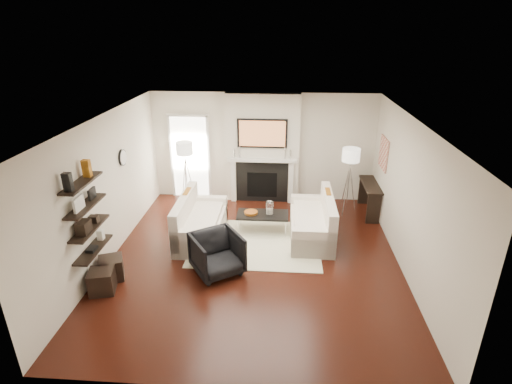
# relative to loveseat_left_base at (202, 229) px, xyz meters

# --- Properties ---
(room_envelope) EXTENTS (6.00, 6.00, 6.00)m
(room_envelope) POSITION_rel_loveseat_left_base_xyz_m (1.16, -0.76, 1.14)
(room_envelope) COLOR black
(room_envelope) RESTS_ON ground
(chimney_breast) EXTENTS (1.80, 0.25, 2.70)m
(chimney_breast) POSITION_rel_loveseat_left_base_xyz_m (1.16, 2.12, 1.14)
(chimney_breast) COLOR silver
(chimney_breast) RESTS_ON floor
(fireplace_surround) EXTENTS (1.30, 0.02, 1.04)m
(fireplace_surround) POSITION_rel_loveseat_left_base_xyz_m (1.16, 1.98, 0.31)
(fireplace_surround) COLOR black
(fireplace_surround) RESTS_ON floor
(firebox) EXTENTS (0.75, 0.02, 0.65)m
(firebox) POSITION_rel_loveseat_left_base_xyz_m (1.16, 1.98, 0.24)
(firebox) COLOR black
(firebox) RESTS_ON floor
(mantel_pilaster_l) EXTENTS (0.12, 0.08, 1.10)m
(mantel_pilaster_l) POSITION_rel_loveseat_left_base_xyz_m (0.44, 1.95, 0.34)
(mantel_pilaster_l) COLOR white
(mantel_pilaster_l) RESTS_ON floor
(mantel_pilaster_r) EXTENTS (0.12, 0.08, 1.10)m
(mantel_pilaster_r) POSITION_rel_loveseat_left_base_xyz_m (1.88, 1.95, 0.34)
(mantel_pilaster_r) COLOR white
(mantel_pilaster_r) RESTS_ON floor
(mantel_shelf) EXTENTS (1.70, 0.18, 0.07)m
(mantel_shelf) POSITION_rel_loveseat_left_base_xyz_m (1.16, 1.93, 0.91)
(mantel_shelf) COLOR white
(mantel_shelf) RESTS_ON chimney_breast
(tv_body) EXTENTS (1.20, 0.06, 0.70)m
(tv_body) POSITION_rel_loveseat_left_base_xyz_m (1.16, 1.96, 1.57)
(tv_body) COLOR black
(tv_body) RESTS_ON chimney_breast
(tv_screen) EXTENTS (1.10, 0.00, 0.62)m
(tv_screen) POSITION_rel_loveseat_left_base_xyz_m (1.16, 1.93, 1.57)
(tv_screen) COLOR #BF723F
(tv_screen) RESTS_ON tv_body
(candlestick_l_tall) EXTENTS (0.04, 0.04, 0.30)m
(candlestick_l_tall) POSITION_rel_loveseat_left_base_xyz_m (0.61, 1.94, 1.09)
(candlestick_l_tall) COLOR silver
(candlestick_l_tall) RESTS_ON mantel_shelf
(candlestick_l_short) EXTENTS (0.04, 0.04, 0.24)m
(candlestick_l_short) POSITION_rel_loveseat_left_base_xyz_m (0.48, 1.94, 1.06)
(candlestick_l_short) COLOR silver
(candlestick_l_short) RESTS_ON mantel_shelf
(candlestick_r_tall) EXTENTS (0.04, 0.04, 0.30)m
(candlestick_r_tall) POSITION_rel_loveseat_left_base_xyz_m (1.71, 1.94, 1.09)
(candlestick_r_tall) COLOR silver
(candlestick_r_tall) RESTS_ON mantel_shelf
(candlestick_r_short) EXTENTS (0.04, 0.04, 0.24)m
(candlestick_r_short) POSITION_rel_loveseat_left_base_xyz_m (1.84, 1.94, 1.06)
(candlestick_r_short) COLOR silver
(candlestick_r_short) RESTS_ON mantel_shelf
(hallway_panel) EXTENTS (0.90, 0.02, 2.10)m
(hallway_panel) POSITION_rel_loveseat_left_base_xyz_m (-0.69, 2.22, 0.84)
(hallway_panel) COLOR white
(hallway_panel) RESTS_ON floor
(door_trim_l) EXTENTS (0.06, 0.06, 2.16)m
(door_trim_l) POSITION_rel_loveseat_left_base_xyz_m (-1.17, 2.20, 0.84)
(door_trim_l) COLOR white
(door_trim_l) RESTS_ON floor
(door_trim_r) EXTENTS (0.06, 0.06, 2.16)m
(door_trim_r) POSITION_rel_loveseat_left_base_xyz_m (-0.21, 2.20, 0.84)
(door_trim_r) COLOR white
(door_trim_r) RESTS_ON floor
(door_trim_top) EXTENTS (1.02, 0.06, 0.06)m
(door_trim_top) POSITION_rel_loveseat_left_base_xyz_m (-0.69, 2.20, 1.92)
(door_trim_top) COLOR white
(door_trim_top) RESTS_ON wall_back
(rug) EXTENTS (2.60, 2.00, 0.01)m
(rug) POSITION_rel_loveseat_left_base_xyz_m (1.16, -0.17, -0.20)
(rug) COLOR #EAE6C0
(rug) RESTS_ON floor
(loveseat_left_base) EXTENTS (0.85, 1.80, 0.42)m
(loveseat_left_base) POSITION_rel_loveseat_left_base_xyz_m (0.00, 0.00, 0.00)
(loveseat_left_base) COLOR white
(loveseat_left_base) RESTS_ON floor
(loveseat_left_back) EXTENTS (0.18, 1.80, 0.80)m
(loveseat_left_back) POSITION_rel_loveseat_left_base_xyz_m (-0.33, 0.00, 0.32)
(loveseat_left_back) COLOR white
(loveseat_left_back) RESTS_ON floor
(loveseat_left_arm_n) EXTENTS (0.85, 0.18, 0.60)m
(loveseat_left_arm_n) POSITION_rel_loveseat_left_base_xyz_m (0.00, -0.81, 0.09)
(loveseat_left_arm_n) COLOR white
(loveseat_left_arm_n) RESTS_ON floor
(loveseat_left_arm_s) EXTENTS (0.85, 0.18, 0.60)m
(loveseat_left_arm_s) POSITION_rel_loveseat_left_base_xyz_m (0.00, 0.81, 0.09)
(loveseat_left_arm_s) COLOR white
(loveseat_left_arm_s) RESTS_ON floor
(loveseat_left_cushion) EXTENTS (0.63, 1.44, 0.10)m
(loveseat_left_cushion) POSITION_rel_loveseat_left_base_xyz_m (0.05, -0.00, 0.26)
(loveseat_left_cushion) COLOR white
(loveseat_left_cushion) RESTS_ON loveseat_left_base
(pillow_left_orange) EXTENTS (0.10, 0.42, 0.42)m
(pillow_left_orange) POSITION_rel_loveseat_left_base_xyz_m (-0.33, 0.30, 0.52)
(pillow_left_orange) COLOR #915611
(pillow_left_orange) RESTS_ON loveseat_left_cushion
(pillow_left_charcoal) EXTENTS (0.10, 0.40, 0.40)m
(pillow_left_charcoal) POSITION_rel_loveseat_left_base_xyz_m (-0.33, -0.30, 0.51)
(pillow_left_charcoal) COLOR black
(pillow_left_charcoal) RESTS_ON loveseat_left_cushion
(loveseat_right_base) EXTENTS (0.85, 1.80, 0.42)m
(loveseat_right_base) POSITION_rel_loveseat_left_base_xyz_m (2.30, 0.20, 0.00)
(loveseat_right_base) COLOR white
(loveseat_right_base) RESTS_ON floor
(loveseat_right_back) EXTENTS (0.18, 1.80, 0.80)m
(loveseat_right_back) POSITION_rel_loveseat_left_base_xyz_m (2.64, 0.20, 0.32)
(loveseat_right_back) COLOR white
(loveseat_right_back) RESTS_ON floor
(loveseat_right_arm_n) EXTENTS (0.85, 0.18, 0.60)m
(loveseat_right_arm_n) POSITION_rel_loveseat_left_base_xyz_m (2.30, -0.61, 0.09)
(loveseat_right_arm_n) COLOR white
(loveseat_right_arm_n) RESTS_ON floor
(loveseat_right_arm_s) EXTENTS (0.85, 0.18, 0.60)m
(loveseat_right_arm_s) POSITION_rel_loveseat_left_base_xyz_m (2.30, 1.01, 0.09)
(loveseat_right_arm_s) COLOR white
(loveseat_right_arm_s) RESTS_ON floor
(loveseat_right_cushion) EXTENTS (0.63, 1.44, 0.10)m
(loveseat_right_cushion) POSITION_rel_loveseat_left_base_xyz_m (2.25, 0.20, 0.26)
(loveseat_right_cushion) COLOR white
(loveseat_right_cushion) RESTS_ON loveseat_right_base
(pillow_right_orange) EXTENTS (0.10, 0.42, 0.42)m
(pillow_right_orange) POSITION_rel_loveseat_left_base_xyz_m (2.64, 0.50, 0.52)
(pillow_right_orange) COLOR #915611
(pillow_right_orange) RESTS_ON loveseat_right_cushion
(pillow_right_charcoal) EXTENTS (0.10, 0.40, 0.40)m
(pillow_right_charcoal) POSITION_rel_loveseat_left_base_xyz_m (2.64, -0.10, 0.51)
(pillow_right_charcoal) COLOR black
(pillow_right_charcoal) RESTS_ON loveseat_right_cushion
(coffee_table) EXTENTS (1.10, 0.55, 0.04)m
(coffee_table) POSITION_rel_loveseat_left_base_xyz_m (1.26, 0.37, 0.19)
(coffee_table) COLOR black
(coffee_table) RESTS_ON floor
(coffee_leg_nw) EXTENTS (0.02, 0.02, 0.38)m
(coffee_leg_nw) POSITION_rel_loveseat_left_base_xyz_m (0.76, 0.15, -0.02)
(coffee_leg_nw) COLOR silver
(coffee_leg_nw) RESTS_ON floor
(coffee_leg_ne) EXTENTS (0.02, 0.02, 0.38)m
(coffee_leg_ne) POSITION_rel_loveseat_left_base_xyz_m (1.76, 0.15, -0.02)
(coffee_leg_ne) COLOR silver
(coffee_leg_ne) RESTS_ON floor
(coffee_leg_sw) EXTENTS (0.02, 0.02, 0.38)m
(coffee_leg_sw) POSITION_rel_loveseat_left_base_xyz_m (0.76, 0.59, -0.02)
(coffee_leg_sw) COLOR silver
(coffee_leg_sw) RESTS_ON floor
(coffee_leg_se) EXTENTS (0.02, 0.02, 0.38)m
(coffee_leg_se) POSITION_rel_loveseat_left_base_xyz_m (1.76, 0.59, -0.02)
(coffee_leg_se) COLOR silver
(coffee_leg_se) RESTS_ON floor
(hurricane_glass) EXTENTS (0.17, 0.17, 0.29)m
(hurricane_glass) POSITION_rel_loveseat_left_base_xyz_m (1.41, 0.37, 0.35)
(hurricane_glass) COLOR white
(hurricane_glass) RESTS_ON coffee_table
(hurricane_candle) EXTENTS (0.09, 0.09, 0.14)m
(hurricane_candle) POSITION_rel_loveseat_left_base_xyz_m (1.41, 0.37, 0.29)
(hurricane_candle) COLOR white
(hurricane_candle) RESTS_ON coffee_table
(copper_bowl) EXTENTS (0.29, 0.29, 0.05)m
(copper_bowl) POSITION_rel_loveseat_left_base_xyz_m (1.01, 0.37, 0.24)
(copper_bowl) COLOR orange
(copper_bowl) RESTS_ON coffee_table
(armchair) EXTENTS (1.09, 1.08, 0.83)m
(armchair) POSITION_rel_loveseat_left_base_xyz_m (0.54, -1.23, 0.21)
(armchair) COLOR black
(armchair) RESTS_ON floor
(lamp_left_post) EXTENTS (0.02, 0.02, 1.20)m
(lamp_left_post) POSITION_rel_loveseat_left_base_xyz_m (-0.69, 1.70, 0.39)
(lamp_left_post) COLOR silver
(lamp_left_post) RESTS_ON floor
(lamp_left_shade) EXTENTS (0.40, 0.40, 0.30)m
(lamp_left_shade) POSITION_rel_loveseat_left_base_xyz_m (-0.69, 1.70, 1.24)
(lamp_left_shade) COLOR white
(lamp_left_shade) RESTS_ON lamp_left_post
(lamp_left_leg_a) EXTENTS (0.25, 0.02, 1.23)m
(lamp_left_leg_a) POSITION_rel_loveseat_left_base_xyz_m (-0.58, 1.70, 0.39)
(lamp_left_leg_a) COLOR silver
(lamp_left_leg_a) RESTS_ON floor
(lamp_left_leg_b) EXTENTS (0.14, 0.22, 1.23)m
(lamp_left_leg_b) POSITION_rel_loveseat_left_base_xyz_m (-0.75, 1.79, 0.39)
(lamp_left_leg_b) COLOR silver
(lamp_left_leg_b) RESTS_ON floor
(lamp_left_leg_c) EXTENTS (0.14, 0.22, 1.23)m
(lamp_left_leg_c) POSITION_rel_loveseat_left_base_xyz_m (-0.75, 1.60, 0.39)
(lamp_left_leg_c) COLOR silver
(lamp_left_leg_c) RESTS_ON floor
(lamp_right_post) EXTENTS (0.02, 0.02, 1.20)m
(lamp_right_post) POSITION_rel_loveseat_left_base_xyz_m (3.21, 1.45, 0.39)
(lamp_right_post) COLOR silver
(lamp_right_post) RESTS_ON floor
(lamp_right_shade) EXTENTS (0.40, 0.40, 0.30)m
(lamp_right_shade) POSITION_rel_loveseat_left_base_xyz_m (3.21, 1.45, 1.24)
(lamp_right_shade) COLOR white
(lamp_right_shade) RESTS_ON lamp_right_post
(lamp_right_leg_a) EXTENTS (0.25, 0.02, 1.23)m
(lamp_right_leg_a) POSITION_rel_loveseat_left_base_xyz_m (3.32, 1.45, 0.39)
(lamp_right_leg_a) COLOR silver
(lamp_right_leg_a) RESTS_ON floor
(lamp_right_leg_b) EXTENTS (0.14, 0.22, 1.23)m
(lamp_right_leg_b) POSITION_rel_loveseat_left_base_xyz_m (3.15, 1.54, 0.39)
(lamp_right_leg_b) COLOR silver
(lamp_right_leg_b) RESTS_ON floor
(lamp_right_leg_c) EXTENTS (0.14, 0.22, 1.23)m
(lamp_right_leg_c) POSITION_rel_loveseat_left_base_xyz_m (3.15, 1.35, 0.39)
(lamp_right_leg_c) COLOR silver
(lamp_right_leg_c) RESTS_ON floor
(console_top) EXTENTS (0.35, 1.20, 0.04)m
(console_top) POSITION_rel_loveseat_left_base_xyz_m (3.73, 1.47, 0.52)
(console_top) COLOR black
(console_top) RESTS_ON floor
(console_leg_n) EXTENTS (0.30, 0.04, 0.71)m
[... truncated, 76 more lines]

